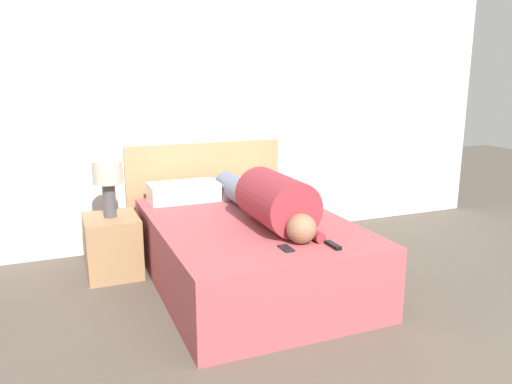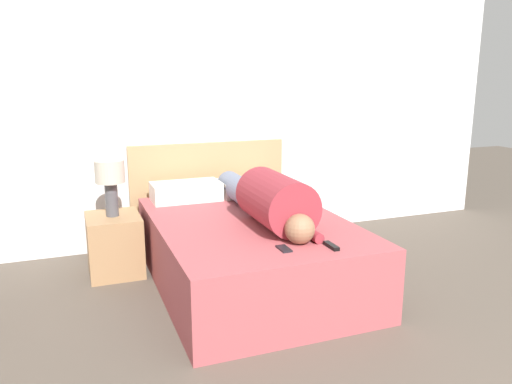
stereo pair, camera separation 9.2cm
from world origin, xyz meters
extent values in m
cube|color=white|center=(0.00, 3.78, 1.30)|extent=(6.06, 0.06, 2.60)
cube|color=#A84C51|center=(-0.21, 2.58, 0.26)|extent=(1.39, 1.99, 0.52)
cube|color=tan|center=(-0.21, 3.71, 0.49)|extent=(1.51, 0.04, 0.98)
cube|color=#A37A51|center=(-1.17, 3.19, 0.24)|extent=(0.42, 0.49, 0.49)
cylinder|color=#4C4C51|center=(-1.17, 3.19, 0.63)|extent=(0.10, 0.10, 0.28)
cylinder|color=beige|center=(-1.17, 3.19, 0.86)|extent=(0.23, 0.23, 0.18)
sphere|color=#936B4C|center=(-0.09, 1.94, 0.62)|extent=(0.20, 0.20, 0.20)
cylinder|color=#992D38|center=(-0.09, 2.33, 0.72)|extent=(0.39, 0.66, 0.39)
cylinder|color=slate|center=(-0.09, 3.06, 0.63)|extent=(0.22, 0.79, 0.22)
cylinder|color=#992D38|center=(0.03, 1.99, 0.56)|extent=(0.07, 0.22, 0.07)
cube|color=silver|center=(-0.52, 3.37, 0.60)|extent=(0.60, 0.33, 0.16)
cube|color=silver|center=(0.08, 3.37, 0.59)|extent=(0.57, 0.33, 0.14)
cube|color=black|center=(0.06, 1.80, 0.53)|extent=(0.04, 0.15, 0.02)
cube|color=black|center=(-0.24, 1.87, 0.53)|extent=(0.06, 0.13, 0.01)
camera|label=1|loc=(-1.55, -0.83, 1.59)|focal=35.00mm
camera|label=2|loc=(-1.46, -0.86, 1.59)|focal=35.00mm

